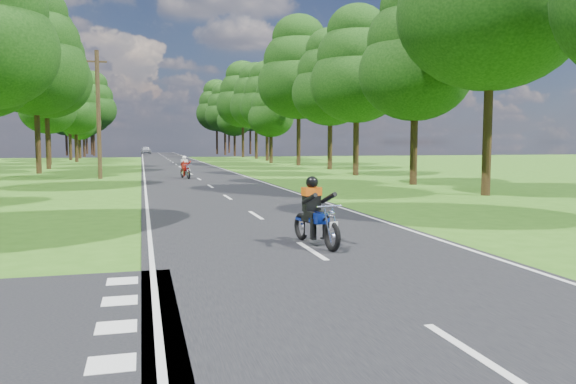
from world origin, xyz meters
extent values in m
plane|color=#306216|center=(0.00, 0.00, 0.00)|extent=(160.00, 160.00, 0.00)
cube|color=black|center=(0.00, 50.00, 0.01)|extent=(7.00, 140.00, 0.02)
cube|color=silver|center=(0.00, -4.00, 0.02)|extent=(0.12, 2.00, 0.01)
cube|color=silver|center=(0.00, 2.00, 0.02)|extent=(0.12, 2.00, 0.01)
cube|color=silver|center=(0.00, 8.00, 0.02)|extent=(0.12, 2.00, 0.01)
cube|color=silver|center=(0.00, 14.00, 0.02)|extent=(0.12, 2.00, 0.01)
cube|color=silver|center=(0.00, 20.00, 0.02)|extent=(0.12, 2.00, 0.01)
cube|color=silver|center=(0.00, 26.00, 0.02)|extent=(0.12, 2.00, 0.01)
cube|color=silver|center=(0.00, 32.00, 0.02)|extent=(0.12, 2.00, 0.01)
cube|color=silver|center=(0.00, 38.00, 0.02)|extent=(0.12, 2.00, 0.01)
cube|color=silver|center=(0.00, 44.00, 0.02)|extent=(0.12, 2.00, 0.01)
cube|color=silver|center=(0.00, 50.00, 0.02)|extent=(0.12, 2.00, 0.01)
cube|color=silver|center=(0.00, 56.00, 0.02)|extent=(0.12, 2.00, 0.01)
cube|color=silver|center=(0.00, 62.00, 0.02)|extent=(0.12, 2.00, 0.01)
cube|color=silver|center=(0.00, 68.00, 0.02)|extent=(0.12, 2.00, 0.01)
cube|color=silver|center=(0.00, 74.00, 0.02)|extent=(0.12, 2.00, 0.01)
cube|color=silver|center=(0.00, 80.00, 0.02)|extent=(0.12, 2.00, 0.01)
cube|color=silver|center=(0.00, 86.00, 0.02)|extent=(0.12, 2.00, 0.01)
cube|color=silver|center=(0.00, 92.00, 0.02)|extent=(0.12, 2.00, 0.01)
cube|color=silver|center=(0.00, 98.00, 0.02)|extent=(0.12, 2.00, 0.01)
cube|color=silver|center=(0.00, 104.00, 0.02)|extent=(0.12, 2.00, 0.01)
cube|color=silver|center=(0.00, 110.00, 0.02)|extent=(0.12, 2.00, 0.01)
cube|color=silver|center=(0.00, 116.00, 0.02)|extent=(0.12, 2.00, 0.01)
cube|color=silver|center=(-3.30, 50.00, 0.02)|extent=(0.10, 140.00, 0.01)
cube|color=silver|center=(3.30, 50.00, 0.02)|extent=(0.10, 140.00, 0.01)
cube|color=silver|center=(-3.80, -3.30, 0.02)|extent=(0.50, 0.50, 0.01)
cube|color=silver|center=(-3.80, -2.10, 0.02)|extent=(0.50, 0.50, 0.01)
cube|color=silver|center=(-3.80, -0.90, 0.02)|extent=(0.50, 0.50, 0.01)
cube|color=silver|center=(-3.80, 0.30, 0.02)|extent=(0.50, 0.50, 0.01)
cylinder|color=black|center=(-10.82, 35.60, 2.16)|extent=(0.40, 0.40, 4.32)
ellipsoid|color=black|center=(-10.82, 35.60, 7.47)|extent=(7.56, 7.56, 6.42)
ellipsoid|color=black|center=(-10.82, 35.60, 9.58)|extent=(6.48, 6.48, 5.51)
ellipsoid|color=black|center=(-10.82, 35.60, 11.68)|extent=(4.86, 4.86, 4.13)
cylinder|color=black|center=(-11.26, 43.10, 2.20)|extent=(0.40, 0.40, 4.40)
ellipsoid|color=black|center=(-11.26, 43.10, 7.62)|extent=(7.71, 7.71, 6.55)
ellipsoid|color=black|center=(-11.26, 43.10, 9.77)|extent=(6.60, 6.60, 5.61)
ellipsoid|color=black|center=(-11.26, 43.10, 11.92)|extent=(4.95, 4.95, 4.21)
cylinder|color=black|center=(-12.61, 52.78, 1.60)|extent=(0.40, 0.40, 3.20)
ellipsoid|color=black|center=(-12.61, 52.78, 5.54)|extent=(5.60, 5.60, 4.76)
ellipsoid|color=black|center=(-12.61, 52.78, 7.10)|extent=(4.80, 4.80, 4.08)
ellipsoid|color=black|center=(-12.61, 52.78, 8.66)|extent=(3.60, 3.60, 3.06)
cylinder|color=black|center=(-10.75, 60.15, 1.61)|extent=(0.40, 0.40, 3.22)
ellipsoid|color=black|center=(-10.75, 60.15, 5.58)|extent=(5.64, 5.64, 4.79)
ellipsoid|color=black|center=(-10.75, 60.15, 7.15)|extent=(4.83, 4.83, 4.11)
ellipsoid|color=black|center=(-10.75, 60.15, 8.72)|extent=(3.62, 3.62, 3.08)
cylinder|color=black|center=(-12.29, 67.91, 1.80)|extent=(0.40, 0.40, 3.61)
ellipsoid|color=black|center=(-12.29, 67.91, 6.25)|extent=(6.31, 6.31, 5.37)
ellipsoid|color=black|center=(-12.29, 67.91, 8.01)|extent=(5.41, 5.41, 4.60)
ellipsoid|color=black|center=(-12.29, 67.91, 9.76)|extent=(4.06, 4.06, 3.45)
cylinder|color=black|center=(-11.94, 75.74, 1.33)|extent=(0.40, 0.40, 2.67)
ellipsoid|color=black|center=(-11.94, 75.74, 4.62)|extent=(4.67, 4.67, 3.97)
ellipsoid|color=black|center=(-11.94, 75.74, 5.92)|extent=(4.00, 4.00, 3.40)
ellipsoid|color=black|center=(-11.94, 75.74, 7.22)|extent=(3.00, 3.00, 2.55)
cylinder|color=black|center=(-12.18, 84.90, 1.54)|extent=(0.40, 0.40, 3.09)
ellipsoid|color=black|center=(-12.18, 84.90, 5.34)|extent=(5.40, 5.40, 4.59)
ellipsoid|color=black|center=(-12.18, 84.90, 6.85)|extent=(4.63, 4.63, 3.93)
ellipsoid|color=black|center=(-12.18, 84.90, 8.35)|extent=(3.47, 3.47, 2.95)
cylinder|color=black|center=(-11.23, 91.41, 2.24)|extent=(0.40, 0.40, 4.48)
ellipsoid|color=black|center=(-11.23, 91.41, 7.75)|extent=(7.84, 7.84, 6.66)
ellipsoid|color=black|center=(-11.23, 91.41, 9.94)|extent=(6.72, 6.72, 5.71)
ellipsoid|color=black|center=(-11.23, 91.41, 12.12)|extent=(5.04, 5.04, 4.28)
cylinder|color=black|center=(-12.28, 100.39, 2.05)|extent=(0.40, 0.40, 4.09)
ellipsoid|color=black|center=(-12.28, 100.39, 7.09)|extent=(7.16, 7.16, 6.09)
ellipsoid|color=black|center=(-12.28, 100.39, 9.08)|extent=(6.14, 6.14, 5.22)
ellipsoid|color=black|center=(-12.28, 100.39, 11.08)|extent=(4.61, 4.61, 3.92)
cylinder|color=black|center=(11.06, 12.20, 2.28)|extent=(0.40, 0.40, 4.56)
ellipsoid|color=black|center=(11.06, 12.20, 7.89)|extent=(7.98, 7.98, 6.78)
cylinder|color=black|center=(10.92, 18.69, 1.75)|extent=(0.40, 0.40, 3.49)
ellipsoid|color=black|center=(10.92, 18.69, 6.05)|extent=(6.12, 6.12, 5.20)
ellipsoid|color=black|center=(10.92, 18.69, 7.75)|extent=(5.24, 5.24, 4.46)
ellipsoid|color=black|center=(10.92, 18.69, 9.46)|extent=(3.93, 3.93, 3.34)
cylinder|color=black|center=(11.06, 27.58, 1.85)|extent=(0.40, 0.40, 3.69)
ellipsoid|color=black|center=(11.06, 27.58, 6.39)|extent=(6.46, 6.46, 5.49)
ellipsoid|color=black|center=(11.06, 27.58, 8.19)|extent=(5.54, 5.54, 4.71)
ellipsoid|color=black|center=(11.06, 27.58, 9.99)|extent=(4.15, 4.15, 3.53)
cylinder|color=black|center=(12.17, 36.42, 1.87)|extent=(0.40, 0.40, 3.74)
ellipsoid|color=black|center=(12.17, 36.42, 6.48)|extent=(6.55, 6.55, 5.57)
ellipsoid|color=black|center=(12.17, 36.42, 8.31)|extent=(5.62, 5.62, 4.77)
ellipsoid|color=black|center=(12.17, 36.42, 10.13)|extent=(4.21, 4.21, 3.58)
cylinder|color=black|center=(11.72, 44.72, 2.32)|extent=(0.40, 0.40, 4.64)
ellipsoid|color=black|center=(11.72, 44.72, 8.04)|extent=(8.12, 8.12, 6.91)
ellipsoid|color=black|center=(11.72, 44.72, 10.30)|extent=(6.96, 6.96, 5.92)
ellipsoid|color=black|center=(11.72, 44.72, 12.56)|extent=(5.22, 5.22, 4.44)
cylinder|color=black|center=(10.55, 51.92, 1.45)|extent=(0.40, 0.40, 2.91)
ellipsoid|color=black|center=(10.55, 51.92, 5.03)|extent=(5.09, 5.09, 4.33)
ellipsoid|color=black|center=(10.55, 51.92, 6.45)|extent=(4.36, 4.36, 3.71)
ellipsoid|color=black|center=(10.55, 51.92, 7.87)|extent=(3.27, 3.27, 2.78)
cylinder|color=black|center=(11.77, 59.40, 1.94)|extent=(0.40, 0.40, 3.88)
ellipsoid|color=black|center=(11.77, 59.40, 6.71)|extent=(6.78, 6.78, 5.77)
ellipsoid|color=black|center=(11.77, 59.40, 8.60)|extent=(5.81, 5.81, 4.94)
ellipsoid|color=black|center=(11.77, 59.40, 10.49)|extent=(4.36, 4.36, 3.71)
cylinder|color=black|center=(12.10, 67.87, 2.09)|extent=(0.40, 0.40, 4.18)
ellipsoid|color=black|center=(12.10, 67.87, 7.23)|extent=(7.31, 7.31, 6.21)
ellipsoid|color=black|center=(12.10, 67.87, 9.27)|extent=(6.27, 6.27, 5.33)
ellipsoid|color=black|center=(12.10, 67.87, 11.31)|extent=(4.70, 4.70, 4.00)
cylinder|color=black|center=(11.80, 76.83, 2.32)|extent=(0.40, 0.40, 4.63)
ellipsoid|color=black|center=(11.80, 76.83, 8.02)|extent=(8.11, 8.11, 6.89)
ellipsoid|color=black|center=(11.80, 76.83, 10.28)|extent=(6.95, 6.95, 5.91)
ellipsoid|color=black|center=(11.80, 76.83, 12.54)|extent=(5.21, 5.21, 4.43)
cylinder|color=black|center=(11.69, 84.12, 1.68)|extent=(0.40, 0.40, 3.36)
ellipsoid|color=black|center=(11.69, 84.12, 5.82)|extent=(5.88, 5.88, 5.00)
ellipsoid|color=black|center=(11.69, 84.12, 7.46)|extent=(5.04, 5.04, 4.29)
ellipsoid|color=black|center=(11.69, 84.12, 9.10)|extent=(3.78, 3.78, 3.21)
cylinder|color=black|center=(11.14, 91.34, 2.04)|extent=(0.40, 0.40, 4.09)
ellipsoid|color=black|center=(11.14, 91.34, 7.07)|extent=(7.15, 7.15, 6.08)
ellipsoid|color=black|center=(11.14, 91.34, 9.07)|extent=(6.13, 6.13, 5.21)
ellipsoid|color=black|center=(11.14, 91.34, 11.06)|extent=(4.60, 4.60, 3.91)
cylinder|color=black|center=(10.68, 99.10, 2.24)|extent=(0.40, 0.40, 4.48)
ellipsoid|color=black|center=(10.68, 99.10, 7.76)|extent=(7.84, 7.84, 6.66)
ellipsoid|color=black|center=(10.68, 99.10, 9.94)|extent=(6.72, 6.72, 5.71)
ellipsoid|color=black|center=(10.68, 99.10, 12.13)|extent=(5.04, 5.04, 4.28)
cylinder|color=black|center=(-14.00, 110.00, 1.92)|extent=(0.40, 0.40, 3.84)
ellipsoid|color=black|center=(-14.00, 110.00, 6.65)|extent=(6.72, 6.72, 5.71)
ellipsoid|color=black|center=(-14.00, 110.00, 8.52)|extent=(5.76, 5.76, 4.90)
ellipsoid|color=black|center=(-14.00, 110.00, 10.39)|extent=(4.32, 4.32, 3.67)
cylinder|color=black|center=(15.00, 112.00, 2.08)|extent=(0.40, 0.40, 4.16)
ellipsoid|color=black|center=(15.00, 112.00, 7.20)|extent=(7.28, 7.28, 6.19)
ellipsoid|color=black|center=(15.00, 112.00, 9.23)|extent=(6.24, 6.24, 5.30)
ellipsoid|color=black|center=(15.00, 112.00, 11.26)|extent=(4.68, 4.68, 3.98)
cylinder|color=black|center=(-16.00, 95.00, 1.76)|extent=(0.40, 0.40, 3.52)
ellipsoid|color=black|center=(-16.00, 95.00, 6.09)|extent=(6.16, 6.16, 5.24)
ellipsoid|color=black|center=(-16.00, 95.00, 7.81)|extent=(5.28, 5.28, 4.49)
ellipsoid|color=black|center=(-16.00, 95.00, 9.53)|extent=(3.96, 3.96, 3.37)
cylinder|color=black|center=(17.00, 98.00, 2.24)|extent=(0.40, 0.40, 4.48)
ellipsoid|color=black|center=(17.00, 98.00, 7.76)|extent=(7.84, 7.84, 6.66)
ellipsoid|color=black|center=(17.00, 98.00, 9.94)|extent=(6.72, 6.72, 5.71)
ellipsoid|color=black|center=(17.00, 98.00, 12.12)|extent=(5.04, 5.04, 4.28)
cylinder|color=#382616|center=(-6.00, 28.00, 4.00)|extent=(0.26, 0.26, 8.00)
cube|color=#382616|center=(-6.00, 28.00, 7.30)|extent=(1.20, 0.10, 0.10)
imported|color=silver|center=(-2.60, 104.41, 0.77)|extent=(2.15, 4.53, 1.50)
camera|label=1|loc=(-3.45, -9.21, 2.31)|focal=35.00mm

